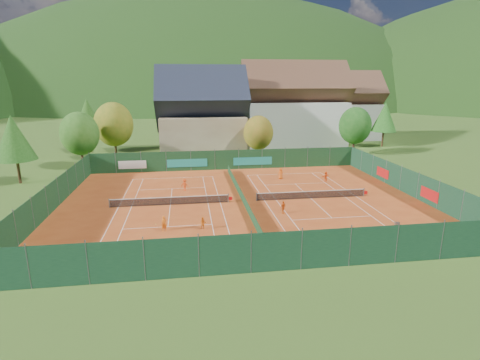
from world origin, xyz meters
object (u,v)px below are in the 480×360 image
Objects in this scene: player_left_mid at (203,223)px; player_left_near at (164,224)px; hotel_block_b at (342,110)px; player_right_near at (283,207)px; player_left_far at (185,185)px; player_right_far_b at (326,177)px; ball_hopper at (397,224)px; chalet at (202,118)px; player_right_far_a at (281,173)px; hotel_block_a at (293,110)px.

player_left_near is at bearing 169.81° from player_left_mid.
player_right_near is at bearing -118.67° from hotel_block_b.
player_left_far is 1.10× the size of player_right_far_b.
hotel_block_b reaches higher than ball_hopper.
player_right_far_b is (15.40, -22.96, -5.94)m from chalet.
ball_hopper is 17.63m from player_left_mid.
ball_hopper is (15.68, -40.10, -6.07)m from chalet.
player_left_near is 1.17× the size of player_left_mid.
player_left_near is 0.92× the size of player_right_far_a.
player_left_far is at bearing -18.66° from player_right_far_b.
hotel_block_b is at bearing -139.24° from player_right_far_b.
chalet is at bearing 62.67° from player_left_near.
chalet is at bearing 79.19° from player_left_mid.
player_right_far_b is (5.69, -2.15, -0.10)m from player_right_far_a.
ball_hopper is at bearing -107.76° from hotel_block_b.
player_left_far is 0.96× the size of player_right_far_a.
ball_hopper is at bearing -69.06° from player_right_near.
player_left_far is at bearing 97.82° from player_right_near.
player_right_near is (-12.49, -40.45, -6.70)m from hotel_block_a.
hotel_block_b is 53.41m from player_left_far.
hotel_block_a is 16.14m from hotel_block_b.
chalet reaches higher than player_right_far_b.
player_right_far_a is (-23.29, -34.81, -5.84)m from hotel_block_b.
ball_hopper is 0.53× the size of player_left_far.
hotel_block_a is 15.89× the size of player_right_near.
player_left_near is at bearing 98.10° from player_left_far.
player_left_near is (-20.93, 2.70, 0.16)m from ball_hopper.
player_left_far is (-19.08, 15.45, 0.20)m from ball_hopper.
player_right_near is (-9.17, 5.64, 0.12)m from ball_hopper.
hotel_block_b is at bearing 34.00° from player_left_near.
player_left_near is 3.49m from player_left_mid.
ball_hopper is at bearing -16.52° from player_left_mid.
player_right_far_b reaches higher than player_left_mid.
hotel_block_b is 41.37m from player_right_far_b.
player_right_far_b is at bearing -97.09° from hotel_block_a.
ball_hopper is 0.59× the size of player_right_near.
player_left_far is at bearing 4.68° from player_right_far_a.
hotel_block_a is (19.00, 6.00, 0.76)m from chalet.
player_left_near is at bearing -126.66° from hotel_block_b.
ball_hopper is 0.65× the size of player_left_mid.
player_left_mid is 8.82m from player_right_near.
player_left_far is at bearing 89.13° from player_left_mid.
player_left_mid is (-17.44, 2.58, 0.06)m from ball_hopper.
player_left_near reaches higher than player_right_far_b.
hotel_block_b is 11.42× the size of player_left_far.
player_right_far_b is (-0.28, 17.14, 0.13)m from ball_hopper.
player_right_far_b is at bearing -158.51° from player_left_far.
player_left_near is (-5.25, -37.39, -5.91)m from chalet.
player_left_mid is at bearing 113.62° from player_left_far.
player_left_far reaches higher than player_left_near.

